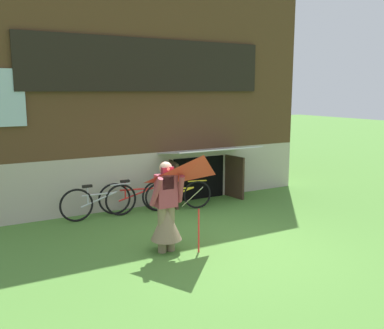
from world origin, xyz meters
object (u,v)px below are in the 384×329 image
object	(u,v)px
bicycle_red	(136,197)
bicycle_yellow	(178,195)
kite	(204,184)
person	(166,215)
bicycle_silver	(99,202)

from	to	relation	value
bicycle_red	bicycle_yellow	bearing A→B (deg)	-1.64
kite	bicycle_yellow	world-z (taller)	kite
kite	bicycle_red	bearing A→B (deg)	88.85
person	bicycle_red	bearing A→B (deg)	82.26
bicycle_yellow	bicycle_silver	world-z (taller)	bicycle_silver
kite	bicycle_yellow	bearing A→B (deg)	70.41
bicycle_red	bicycle_silver	size ratio (longest dim) A/B	0.98
person	kite	bearing A→B (deg)	-57.61
person	bicycle_silver	world-z (taller)	person
kite	bicycle_silver	bearing A→B (deg)	104.73
bicycle_yellow	kite	bearing A→B (deg)	-95.20
bicycle_yellow	bicycle_red	distance (m)	0.95
kite	bicycle_silver	xyz separation A→B (m)	(-0.78, 2.97, -0.88)
bicycle_yellow	bicycle_silver	xyz separation A→B (m)	(-1.76, 0.22, 0.02)
kite	bicycle_red	size ratio (longest dim) A/B	0.95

